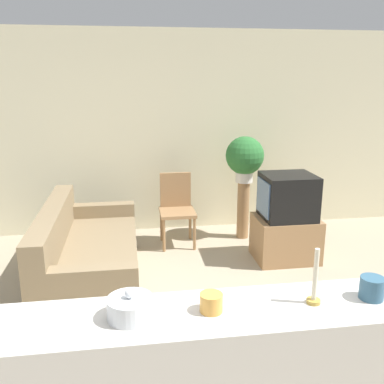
{
  "coord_description": "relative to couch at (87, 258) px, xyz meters",
  "views": [
    {
      "loc": [
        -0.41,
        -2.36,
        2.09
      ],
      "look_at": [
        0.27,
        2.17,
        0.85
      ],
      "focal_mm": 40.0,
      "sensor_mm": 36.0,
      "label": 1
    }
  ],
  "objects": [
    {
      "name": "wall_back",
      "position": [
        0.88,
        1.6,
        1.06
      ],
      "size": [
        9.0,
        0.06,
        2.7
      ],
      "color": "beige",
      "rests_on": "ground_plane"
    },
    {
      "name": "couch",
      "position": [
        0.0,
        0.0,
        0.0
      ],
      "size": [
        0.92,
        1.97,
        0.83
      ],
      "color": "#847051",
      "rests_on": "ground_plane"
    },
    {
      "name": "tv_stand",
      "position": [
        2.25,
        0.29,
        -0.03
      ],
      "size": [
        0.71,
        0.56,
        0.51
      ],
      "color": "#9E754C",
      "rests_on": "ground_plane"
    },
    {
      "name": "television",
      "position": [
        2.24,
        0.29,
        0.48
      ],
      "size": [
        0.59,
        0.53,
        0.51
      ],
      "color": "black",
      "rests_on": "tv_stand"
    },
    {
      "name": "wooden_chair",
      "position": [
        1.05,
        0.99,
        0.22
      ],
      "size": [
        0.44,
        0.44,
        0.91
      ],
      "color": "#9E754C",
      "rests_on": "ground_plane"
    },
    {
      "name": "plant_stand",
      "position": [
        1.94,
        1.06,
        0.1
      ],
      "size": [
        0.16,
        0.16,
        0.76
      ],
      "color": "#9E754C",
      "rests_on": "ground_plane"
    },
    {
      "name": "potted_plant",
      "position": [
        1.94,
        1.06,
        0.81
      ],
      "size": [
        0.49,
        0.49,
        0.6
      ],
      "color": "white",
      "rests_on": "plant_stand"
    },
    {
      "name": "decorative_bowl",
      "position": [
        0.45,
        -2.39,
        0.77
      ],
      "size": [
        0.22,
        0.22,
        0.15
      ],
      "color": "silver",
      "rests_on": "foreground_counter"
    },
    {
      "name": "candle_jar",
      "position": [
        0.83,
        -2.39,
        0.76
      ],
      "size": [
        0.11,
        0.11,
        0.09
      ],
      "color": "gold",
      "rests_on": "foreground_counter"
    },
    {
      "name": "candlestick",
      "position": [
        1.35,
        -2.39,
        0.81
      ],
      "size": [
        0.07,
        0.07,
        0.29
      ],
      "color": "#B7933D",
      "rests_on": "foreground_counter"
    },
    {
      "name": "coffee_tin",
      "position": [
        1.66,
        -2.39,
        0.77
      ],
      "size": [
        0.12,
        0.12,
        0.12
      ],
      "color": "#335B75",
      "rests_on": "foreground_counter"
    }
  ]
}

